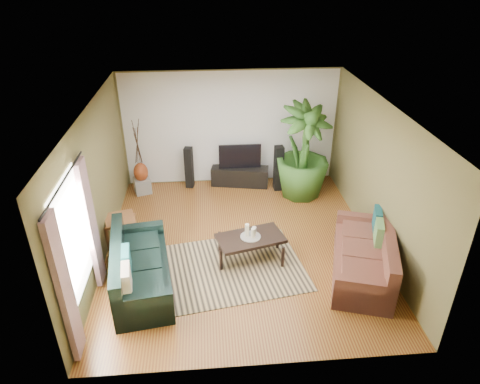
{
  "coord_description": "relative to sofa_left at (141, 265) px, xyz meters",
  "views": [
    {
      "loc": [
        -0.58,
        -6.65,
        4.81
      ],
      "look_at": [
        0.0,
        0.2,
        1.05
      ],
      "focal_mm": 32.0,
      "sensor_mm": 36.0,
      "label": 1
    }
  ],
  "objects": [
    {
      "name": "speaker_right",
      "position": [
        2.79,
        3.18,
        0.12
      ],
      "size": [
        0.21,
        0.23,
        1.08
      ],
      "primitive_type": "cube",
      "rotation": [
        0.0,
        0.0,
        0.07
      ],
      "color": "black",
      "rests_on": "floor"
    },
    {
      "name": "plant_pot",
      "position": [
        3.26,
        2.88,
        -0.27
      ],
      "size": [
        0.4,
        0.4,
        0.31
      ],
      "primitive_type": "cylinder",
      "color": "black",
      "rests_on": "floor"
    },
    {
      "name": "tv_stand",
      "position": [
        1.91,
        3.48,
        -0.2
      ],
      "size": [
        1.4,
        0.65,
        0.45
      ],
      "primitive_type": "cube",
      "rotation": [
        0.0,
        0.0,
        -0.19
      ],
      "color": "black",
      "rests_on": "floor"
    },
    {
      "name": "ceiling",
      "position": [
        1.72,
        0.98,
        2.28
      ],
      "size": [
        5.5,
        5.5,
        0.0
      ],
      "primitive_type": "plane",
      "rotation": [
        3.14,
        0.0,
        0.0
      ],
      "color": "white",
      "rests_on": "ground"
    },
    {
      "name": "candle_tall",
      "position": [
        1.8,
        0.59,
        0.18
      ],
      "size": [
        0.07,
        0.07,
        0.23
      ],
      "primitive_type": "cylinder",
      "color": "white",
      "rests_on": "candle_tray"
    },
    {
      "name": "backwall_panel",
      "position": [
        1.72,
        3.72,
        0.93
      ],
      "size": [
        4.9,
        0.0,
        4.9
      ],
      "primitive_type": "plane",
      "rotation": [
        1.57,
        0.0,
        0.0
      ],
      "color": "white",
      "rests_on": "ground"
    },
    {
      "name": "candle_mid",
      "position": [
        1.9,
        0.52,
        0.16
      ],
      "size": [
        0.07,
        0.07,
        0.18
      ],
      "primitive_type": "cylinder",
      "color": "beige",
      "rests_on": "candle_tray"
    },
    {
      "name": "wall_left",
      "position": [
        -0.78,
        0.98,
        0.92
      ],
      "size": [
        0.0,
        5.5,
        5.5
      ],
      "primitive_type": "plane",
      "rotation": [
        1.57,
        0.0,
        1.57
      ],
      "color": "brown",
      "rests_on": "ground"
    },
    {
      "name": "pedestal",
      "position": [
        -0.38,
        3.28,
        -0.25
      ],
      "size": [
        0.45,
        0.45,
        0.36
      ],
      "primitive_type": "cube",
      "rotation": [
        0.0,
        0.0,
        0.31
      ],
      "color": "#989895",
      "rests_on": "floor"
    },
    {
      "name": "candle_short",
      "position": [
        1.93,
        0.62,
        0.14
      ],
      "size": [
        0.07,
        0.07,
        0.15
      ],
      "primitive_type": "cylinder",
      "color": "beige",
      "rests_on": "candle_tray"
    },
    {
      "name": "wall_back",
      "position": [
        1.72,
        3.73,
        0.93
      ],
      "size": [
        5.0,
        0.0,
        5.0
      ],
      "primitive_type": "plane",
      "rotation": [
        1.57,
        0.0,
        0.0
      ],
      "color": "brown",
      "rests_on": "ground"
    },
    {
      "name": "curtain_far",
      "position": [
        -0.71,
        0.13,
        0.72
      ],
      "size": [
        0.08,
        0.35,
        2.2
      ],
      "primitive_type": "cube",
      "color": "gray",
      "rests_on": "ground"
    },
    {
      "name": "area_rug",
      "position": [
        1.41,
        0.3,
        -0.42
      ],
      "size": [
        2.93,
        2.29,
        0.01
      ],
      "primitive_type": "cube",
      "rotation": [
        0.0,
        0.0,
        0.16
      ],
      "color": "tan",
      "rests_on": "floor"
    },
    {
      "name": "sofa_left",
      "position": [
        0.0,
        0.0,
        0.0
      ],
      "size": [
        1.16,
        2.14,
        0.85
      ],
      "primitive_type": "cube",
      "rotation": [
        0.0,
        0.0,
        1.72
      ],
      "color": "black",
      "rests_on": "floor"
    },
    {
      "name": "coffee_table",
      "position": [
        1.86,
        0.56,
        -0.19
      ],
      "size": [
        1.29,
        0.91,
        0.48
      ],
      "primitive_type": "cube",
      "rotation": [
        0.0,
        0.0,
        0.26
      ],
      "color": "black",
      "rests_on": "floor"
    },
    {
      "name": "vase",
      "position": [
        -0.38,
        3.28,
        0.09
      ],
      "size": [
        0.33,
        0.33,
        0.46
      ],
      "primitive_type": "ellipsoid",
      "color": "brown",
      "rests_on": "pedestal"
    },
    {
      "name": "curtain_near",
      "position": [
        -0.71,
        -1.37,
        0.72
      ],
      "size": [
        0.08,
        0.35,
        2.2
      ],
      "primitive_type": "cube",
      "color": "gray",
      "rests_on": "ground"
    },
    {
      "name": "sofa_right",
      "position": [
        3.73,
        0.01,
        0.0
      ],
      "size": [
        1.5,
        2.25,
        0.85
      ],
      "primitive_type": "cube",
      "rotation": [
        0.0,
        0.0,
        -1.87
      ],
      "color": "brown",
      "rests_on": "floor"
    },
    {
      "name": "window_pane",
      "position": [
        -0.76,
        -0.62,
        0.97
      ],
      "size": [
        0.0,
        1.8,
        1.8
      ],
      "primitive_type": "plane",
      "rotation": [
        1.57,
        0.0,
        1.57
      ],
      "color": "white",
      "rests_on": "ground"
    },
    {
      "name": "wall_right",
      "position": [
        4.22,
        0.98,
        0.92
      ],
      "size": [
        0.0,
        5.5,
        5.5
      ],
      "primitive_type": "plane",
      "rotation": [
        1.57,
        0.0,
        -1.57
      ],
      "color": "brown",
      "rests_on": "ground"
    },
    {
      "name": "television",
      "position": [
        1.91,
        3.48,
        0.32
      ],
      "size": [
        0.99,
        0.05,
        0.58
      ],
      "primitive_type": "cube",
      "color": "black",
      "rests_on": "tv_stand"
    },
    {
      "name": "wall_front",
      "position": [
        1.72,
        -1.77,
        0.93
      ],
      "size": [
        5.0,
        0.0,
        5.0
      ],
      "primitive_type": "plane",
      "rotation": [
        -1.57,
        0.0,
        0.0
      ],
      "color": "brown",
      "rests_on": "ground"
    },
    {
      "name": "potted_plant",
      "position": [
        3.26,
        2.88,
        0.65
      ],
      "size": [
        1.57,
        1.57,
        2.14
      ],
      "primitive_type": "imported",
      "rotation": [
        0.0,
        0.0,
        0.4
      ],
      "color": "#2A551C",
      "rests_on": "floor"
    },
    {
      "name": "curtain_rod",
      "position": [
        -0.71,
        -0.62,
        1.87
      ],
      "size": [
        0.03,
        1.9,
        0.03
      ],
      "primitive_type": "cylinder",
      "rotation": [
        1.57,
        0.0,
        0.0
      ],
      "color": "black",
      "rests_on": "ground"
    },
    {
      "name": "candle_tray",
      "position": [
        1.86,
        0.56,
        0.06
      ],
      "size": [
        0.36,
        0.36,
        0.02
      ],
      "primitive_type": "cylinder",
      "color": "gray",
      "rests_on": "coffee_table"
    },
    {
      "name": "side_table",
      "position": [
        -0.53,
        1.26,
        -0.14
      ],
      "size": [
        0.65,
        0.65,
        0.56
      ],
      "primitive_type": "cube",
      "rotation": [
        0.0,
        0.0,
        0.27
      ],
      "color": "brown",
      "rests_on": "floor"
    },
    {
      "name": "speaker_left",
      "position": [
        0.72,
        3.48,
        0.07
      ],
      "size": [
        0.21,
        0.23,
        1.0
      ],
      "primitive_type": "cube",
      "rotation": [
        0.0,
        0.0,
        -0.19
      ],
      "color": "black",
      "rests_on": "floor"
    },
    {
      "name": "floor",
      "position": [
        1.72,
        0.98,
        -0.42
      ],
      "size": [
        5.5,
        5.5,
        0.0
      ],
      "primitive_type": "plane",
      "color": "#8D5E24",
      "rests_on": "ground"
    }
  ]
}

